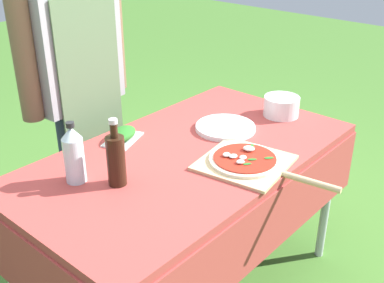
% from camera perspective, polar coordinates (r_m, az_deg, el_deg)
% --- Properties ---
extents(prep_table, '(1.44, 0.81, 0.74)m').
position_cam_1_polar(prep_table, '(1.98, -0.60, -3.38)').
color(prep_table, '#A83D38').
rests_on(prep_table, ground).
extents(person_cook, '(0.60, 0.22, 1.60)m').
position_cam_1_polar(person_cook, '(2.30, -13.55, 7.83)').
color(person_cook, '#333D56').
rests_on(person_cook, ground).
extents(pizza_on_peel, '(0.36, 0.56, 0.05)m').
position_cam_1_polar(pizza_on_peel, '(1.86, 6.60, -2.39)').
color(pizza_on_peel, '#D1B27F').
rests_on(pizza_on_peel, prep_table).
extents(oil_bottle, '(0.07, 0.07, 0.25)m').
position_cam_1_polar(oil_bottle, '(1.71, -9.00, -2.07)').
color(oil_bottle, black).
rests_on(oil_bottle, prep_table).
extents(water_bottle, '(0.07, 0.07, 0.23)m').
position_cam_1_polar(water_bottle, '(1.75, -13.85, -1.47)').
color(water_bottle, silver).
rests_on(water_bottle, prep_table).
extents(herb_container, '(0.21, 0.17, 0.05)m').
position_cam_1_polar(herb_container, '(2.06, -8.24, 0.80)').
color(herb_container, silver).
rests_on(herb_container, prep_table).
extents(mixing_tub, '(0.17, 0.17, 0.09)m').
position_cam_1_polar(mixing_tub, '(2.31, 10.55, 4.13)').
color(mixing_tub, silver).
rests_on(mixing_tub, prep_table).
extents(plate_stack, '(0.27, 0.27, 0.02)m').
position_cam_1_polar(plate_stack, '(2.15, 3.98, 1.68)').
color(plate_stack, white).
rests_on(plate_stack, prep_table).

